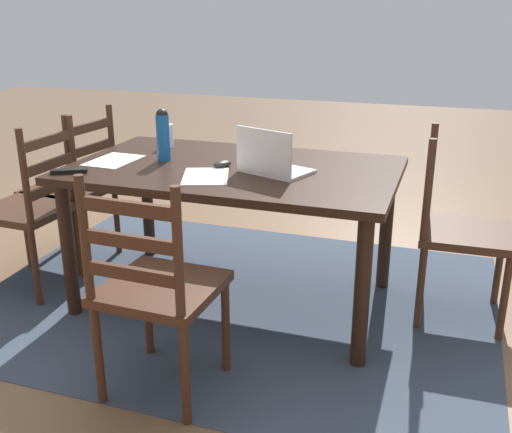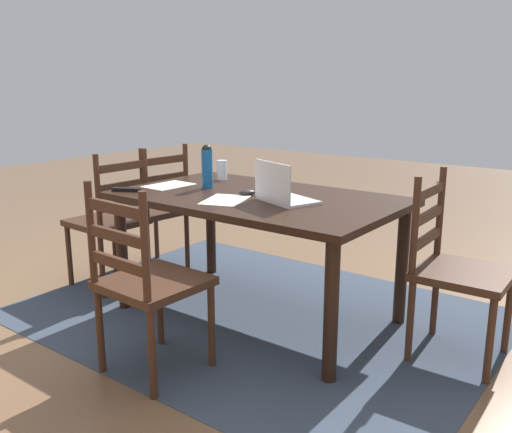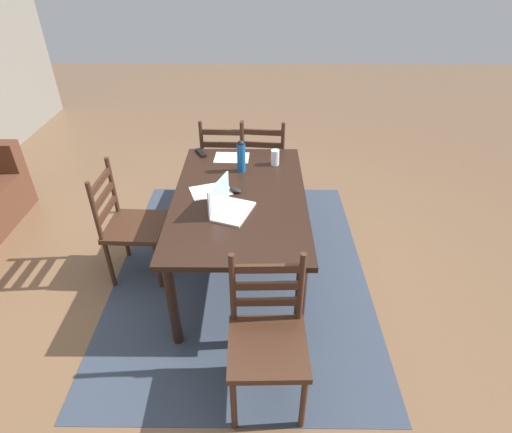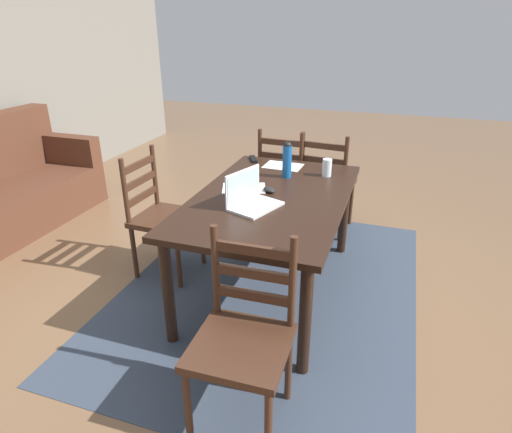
{
  "view_description": "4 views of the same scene",
  "coord_description": "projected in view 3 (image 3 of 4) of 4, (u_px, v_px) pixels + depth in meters",
  "views": [
    {
      "loc": [
        -1.04,
        2.74,
        1.52
      ],
      "look_at": [
        -0.14,
        0.08,
        0.52
      ],
      "focal_mm": 42.16,
      "sensor_mm": 36.0,
      "label": 1
    },
    {
      "loc": [
        -1.89,
        2.53,
        1.38
      ],
      "look_at": [
        -0.09,
        0.13,
        0.66
      ],
      "focal_mm": 38.95,
      "sensor_mm": 36.0,
      "label": 2
    },
    {
      "loc": [
        -2.62,
        -0.14,
        2.32
      ],
      "look_at": [
        0.11,
        -0.12,
        0.48
      ],
      "focal_mm": 28.8,
      "sensor_mm": 36.0,
      "label": 3
    },
    {
      "loc": [
        -2.6,
        -0.76,
        1.82
      ],
      "look_at": [
        -0.02,
        0.1,
        0.58
      ],
      "focal_mm": 30.43,
      "sensor_mm": 36.0,
      "label": 4
    }
  ],
  "objects": [
    {
      "name": "computer_mouse",
      "position": [
        235.0,
        190.0,
        3.08
      ],
      "size": [
        0.1,
        0.12,
        0.03
      ],
      "primitive_type": "ellipsoid",
      "rotation": [
        0.0,
        0.0,
        -0.56
      ],
      "color": "black",
      "rests_on": "dining_table"
    },
    {
      "name": "chair_far_head",
      "position": [
        130.0,
        225.0,
        3.22
      ],
      "size": [
        0.46,
        0.46,
        0.95
      ],
      "color": "#3D2316",
      "rests_on": "ground"
    },
    {
      "name": "paper_stack_right",
      "position": [
        211.0,
        191.0,
        3.1
      ],
      "size": [
        0.3,
        0.35,
        0.0
      ],
      "primitive_type": "cube",
      "rotation": [
        0.0,
        0.0,
        0.34
      ],
      "color": "white",
      "rests_on": "dining_table"
    },
    {
      "name": "chair_right_near",
      "position": [
        264.0,
        163.0,
        4.12
      ],
      "size": [
        0.48,
        0.48,
        0.95
      ],
      "color": "#3D2316",
      "rests_on": "ground"
    },
    {
      "name": "tv_remote",
      "position": [
        201.0,
        153.0,
        3.64
      ],
      "size": [
        0.17,
        0.12,
        0.02
      ],
      "primitive_type": "cube",
      "rotation": [
        0.0,
        0.0,
        2.05
      ],
      "color": "black",
      "rests_on": "dining_table"
    },
    {
      "name": "laptop",
      "position": [
        227.0,
        204.0,
        2.84
      ],
      "size": [
        0.38,
        0.32,
        0.23
      ],
      "color": "silver",
      "rests_on": "dining_table"
    },
    {
      "name": "ground_plane",
      "position": [
        242.0,
        270.0,
        3.47
      ],
      "size": [
        14.0,
        14.0,
        0.0
      ],
      "primitive_type": "plane",
      "color": "brown"
    },
    {
      "name": "dining_table",
      "position": [
        240.0,
        205.0,
        3.1
      ],
      "size": [
        1.63,
        0.98,
        0.74
      ],
      "color": "black",
      "rests_on": "ground"
    },
    {
      "name": "paper_stack_left",
      "position": [
        232.0,
        158.0,
        3.57
      ],
      "size": [
        0.22,
        0.3,
        0.0
      ],
      "primitive_type": "cube",
      "rotation": [
        0.0,
        0.0,
        -0.04
      ],
      "color": "white",
      "rests_on": "dining_table"
    },
    {
      "name": "chair_left_near",
      "position": [
        267.0,
        340.0,
        2.29
      ],
      "size": [
        0.45,
        0.45,
        0.95
      ],
      "color": "#3D2316",
      "rests_on": "ground"
    },
    {
      "name": "area_rug",
      "position": [
        242.0,
        270.0,
        3.47
      ],
      "size": [
        2.71,
        2.05,
        0.01
      ],
      "primitive_type": "cube",
      "color": "#333D4C",
      "rests_on": "ground"
    },
    {
      "name": "drinking_glass",
      "position": [
        275.0,
        157.0,
        3.43
      ],
      "size": [
        0.07,
        0.07,
        0.13
      ],
      "primitive_type": "cylinder",
      "color": "silver",
      "rests_on": "dining_table"
    },
    {
      "name": "chair_right_far",
      "position": [
        225.0,
        162.0,
        4.12
      ],
      "size": [
        0.46,
        0.46,
        0.95
      ],
      "color": "#3D2316",
      "rests_on": "ground"
    },
    {
      "name": "water_bottle",
      "position": [
        241.0,
        155.0,
        3.3
      ],
      "size": [
        0.07,
        0.07,
        0.27
      ],
      "color": "#145199",
      "rests_on": "dining_table"
    }
  ]
}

